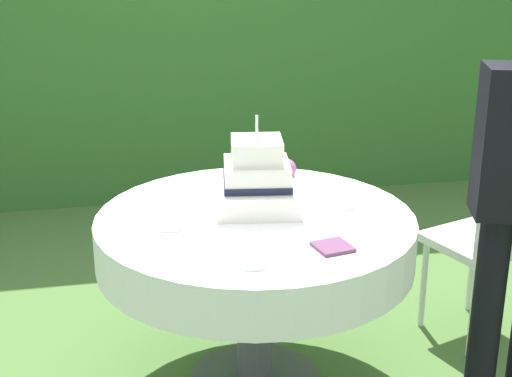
# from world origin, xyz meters

# --- Properties ---
(foliage_hedge) EXTENTS (5.66, 0.69, 2.28)m
(foliage_hedge) POSITION_xyz_m (0.00, 2.65, 1.14)
(foliage_hedge) COLOR #336628
(foliage_hedge) RESTS_ON ground_plane
(cake_table) EXTENTS (1.27, 1.27, 0.77)m
(cake_table) POSITION_xyz_m (0.00, 0.00, 0.66)
(cake_table) COLOR #4C4C51
(cake_table) RESTS_ON ground_plane
(wedding_cake) EXTENTS (0.38, 0.38, 0.39)m
(wedding_cake) POSITION_xyz_m (0.03, 0.09, 0.88)
(wedding_cake) COLOR white
(wedding_cake) RESTS_ON cake_table
(serving_plate_near) EXTENTS (0.14, 0.14, 0.01)m
(serving_plate_near) POSITION_xyz_m (-0.33, -0.04, 0.77)
(serving_plate_near) COLOR white
(serving_plate_near) RESTS_ON cake_table
(serving_plate_far) EXTENTS (0.13, 0.13, 0.01)m
(serving_plate_far) POSITION_xyz_m (0.36, 0.05, 0.77)
(serving_plate_far) COLOR white
(serving_plate_far) RESTS_ON cake_table
(serving_plate_left) EXTENTS (0.10, 0.10, 0.01)m
(serving_plate_left) POSITION_xyz_m (-0.10, -0.44, 0.77)
(serving_plate_left) COLOR white
(serving_plate_left) RESTS_ON cake_table
(serving_plate_right) EXTENTS (0.11, 0.11, 0.01)m
(serving_plate_right) POSITION_xyz_m (-0.36, 0.17, 0.77)
(serving_plate_right) COLOR white
(serving_plate_right) RESTS_ON cake_table
(napkin_stack) EXTENTS (0.15, 0.15, 0.01)m
(napkin_stack) POSITION_xyz_m (0.21, -0.36, 0.77)
(napkin_stack) COLOR #603856
(napkin_stack) RESTS_ON cake_table
(garden_chair) EXTENTS (0.51, 0.51, 0.89)m
(garden_chair) POSITION_xyz_m (1.12, 0.14, 0.54)
(garden_chair) COLOR white
(garden_chair) RESTS_ON ground_plane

